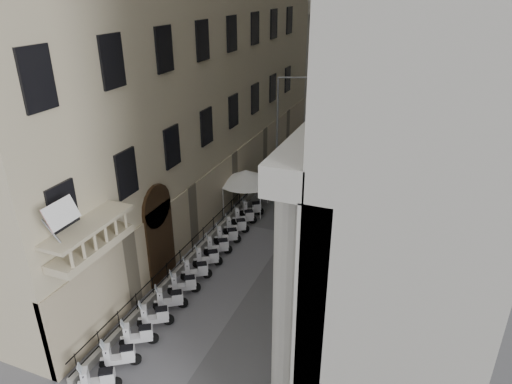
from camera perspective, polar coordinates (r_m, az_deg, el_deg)
iron_fence at (r=30.54m, az=-4.52°, el=-4.68°), size 0.30×28.00×1.40m
blue_awning at (r=35.31m, az=13.75°, el=-1.09°), size 1.60×3.00×3.00m
flag at (r=21.82m, az=-19.67°, el=-20.39°), size 1.00×1.40×8.20m
scooter_1 at (r=21.69m, az=-16.42°, el=-20.17°), size 1.48×1.23×1.50m
scooter_2 at (r=22.44m, az=-14.27°, el=-18.04°), size 1.48×1.23×1.50m
scooter_3 at (r=23.24m, az=-12.31°, el=-16.04°), size 1.48×1.23×1.50m
scooter_4 at (r=24.10m, az=-10.52°, el=-14.15°), size 1.48×1.23×1.50m
scooter_5 at (r=24.99m, az=-8.88°, el=-12.39°), size 1.48×1.23×1.50m
scooter_6 at (r=25.93m, az=-7.37°, el=-10.75°), size 1.48×1.23×1.50m
scooter_7 at (r=26.90m, az=-5.99°, el=-9.21°), size 1.48×1.23×1.50m
scooter_8 at (r=27.91m, az=-4.72°, el=-7.78°), size 1.48×1.23×1.50m
scooter_9 at (r=28.94m, az=-3.54°, el=-6.44°), size 1.48×1.23×1.50m
scooter_10 at (r=30.00m, az=-2.46°, el=-5.20°), size 1.48×1.23×1.50m
scooter_11 at (r=31.09m, az=-1.45°, el=-4.04°), size 1.48×1.23×1.50m
scooter_12 at (r=32.19m, az=-0.51°, el=-2.96°), size 1.48×1.23×1.50m
barrier_1 at (r=20.70m, az=3.61°, el=-21.62°), size 0.60×2.40×1.10m
barrier_2 at (r=22.43m, az=5.70°, el=-17.26°), size 0.60×2.40×1.10m
barrier_3 at (r=24.30m, az=7.40°, el=-13.52°), size 0.60×2.40×1.10m
barrier_4 at (r=26.27m, az=8.81°, el=-10.32°), size 0.60×2.40×1.10m
barrier_5 at (r=28.33m, az=10.00°, el=-7.57°), size 0.60×2.40×1.10m
security_tent at (r=31.77m, az=-1.04°, el=1.75°), size 3.77×3.77×3.06m
street_lamp at (r=35.37m, az=3.26°, el=8.66°), size 2.67×1.22×8.66m
info_kiosk at (r=35.35m, az=2.03°, el=1.34°), size 0.50×0.91×1.84m
pedestrian_a at (r=32.22m, az=4.85°, el=-1.31°), size 0.71×0.55×1.73m
pedestrian_b at (r=41.51m, az=9.89°, el=4.64°), size 1.17×1.16×1.90m
pedestrian_c at (r=37.66m, az=9.32°, el=2.34°), size 0.95×0.85×1.63m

